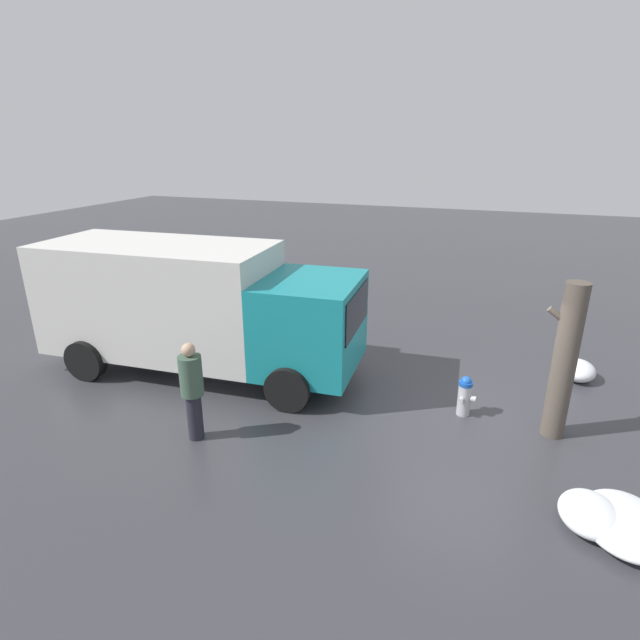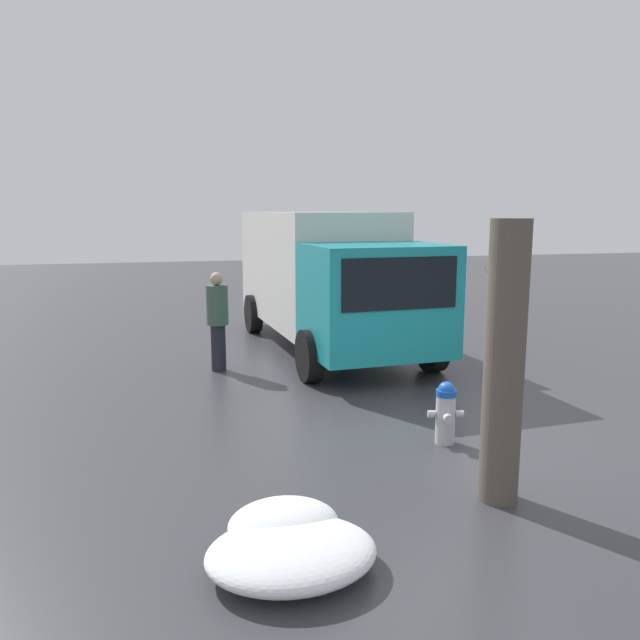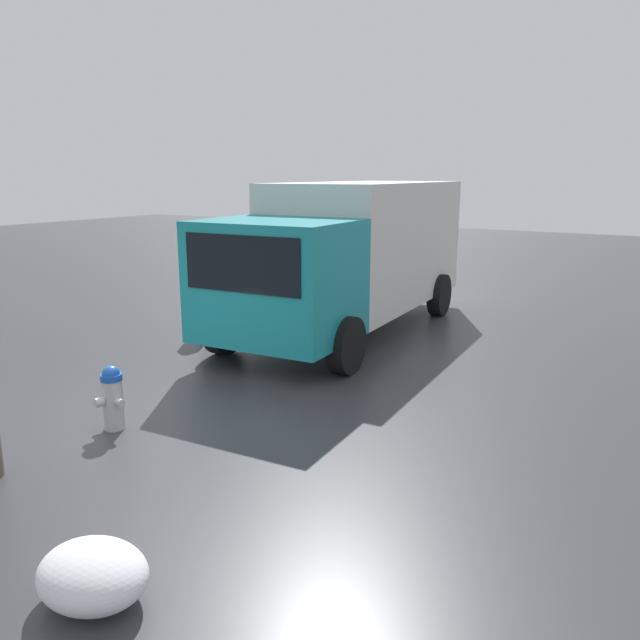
{
  "view_description": "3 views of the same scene",
  "coord_description": "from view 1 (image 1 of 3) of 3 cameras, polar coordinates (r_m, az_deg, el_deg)",
  "views": [
    {
      "loc": [
        -0.25,
        8.78,
        4.97
      ],
      "look_at": [
        3.16,
        -0.72,
        1.28
      ],
      "focal_mm": 28.0,
      "sensor_mm": 36.0,
      "label": 1
    },
    {
      "loc": [
        -6.81,
        3.38,
        2.87
      ],
      "look_at": [
        3.52,
        0.71,
        1.0
      ],
      "focal_mm": 35.0,
      "sensor_mm": 36.0,
      "label": 2
    },
    {
      "loc": [
        -4.72,
        -5.8,
        3.01
      ],
      "look_at": [
        3.62,
        -0.7,
        0.71
      ],
      "focal_mm": 35.0,
      "sensor_mm": 36.0,
      "label": 3
    }
  ],
  "objects": [
    {
      "name": "delivery_truck",
      "position": [
        11.24,
        -14.22,
        1.8
      ],
      "size": [
        7.11,
        2.91,
        2.85
      ],
      "rotation": [
        0.0,
        0.0,
        1.63
      ],
      "color": "teal",
      "rests_on": "ground_plane"
    },
    {
      "name": "ground_plane",
      "position": [
        10.09,
        15.97,
        -10.29
      ],
      "size": [
        60.0,
        60.0,
        0.0
      ],
      "primitive_type": "plane",
      "color": "#38383D"
    },
    {
      "name": "fire_hydrant",
      "position": [
        9.89,
        16.22,
        -8.25
      ],
      "size": [
        0.36,
        0.45,
        0.79
      ],
      "rotation": [
        0.0,
        0.0,
        2.89
      ],
      "color": "#B7B7BC",
      "rests_on": "ground_plane"
    },
    {
      "name": "snow_pile_by_hydrant",
      "position": [
        8.21,
        31.6,
        -19.26
      ],
      "size": [
        1.13,
        1.4,
        0.32
      ],
      "color": "white",
      "rests_on": "ground_plane"
    },
    {
      "name": "snow_pile_by_tree",
      "position": [
        8.12,
        28.48,
        -18.9
      ],
      "size": [
        0.81,
        0.97,
        0.37
      ],
      "color": "white",
      "rests_on": "ground_plane"
    },
    {
      "name": "pedestrian",
      "position": [
        8.82,
        -14.41,
        -7.5
      ],
      "size": [
        0.39,
        0.39,
        1.8
      ],
      "rotation": [
        0.0,
        0.0,
        4.34
      ],
      "color": "#23232D",
      "rests_on": "ground_plane"
    },
    {
      "name": "snow_pile_curbside",
      "position": [
        12.28,
        27.39,
        -5.11
      ],
      "size": [
        0.71,
        0.86,
        0.43
      ],
      "color": "white",
      "rests_on": "ground_plane"
    },
    {
      "name": "tree_trunk",
      "position": [
        9.41,
        26.13,
        -4.31
      ],
      "size": [
        0.6,
        0.39,
        2.81
      ],
      "color": "brown",
      "rests_on": "ground_plane"
    }
  ]
}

